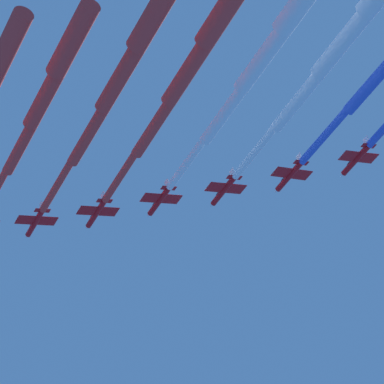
{
  "coord_description": "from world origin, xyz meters",
  "views": [
    {
      "loc": [
        -38.31,
        120.91,
        70.88
      ],
      "look_at": [
        0.0,
        0.0,
        191.28
      ],
      "focal_mm": 84.67,
      "sensor_mm": 36.0,
      "label": 1
    }
  ],
  "objects_px": {
    "jet_starboard_mid": "(265,54)",
    "jet_port_outer": "(345,38)",
    "jet_starboard_inner": "(123,72)",
    "jet_port_inner": "(46,94)",
    "jet_port_mid": "(190,67)"
  },
  "relations": [
    {
      "from": "jet_starboard_mid",
      "to": "jet_port_outer",
      "type": "xyz_separation_m",
      "value": [
        -13.29,
        -0.68,
        -0.12
      ]
    },
    {
      "from": "jet_starboard_inner",
      "to": "jet_starboard_mid",
      "type": "height_order",
      "value": "jet_starboard_mid"
    },
    {
      "from": "jet_port_inner",
      "to": "jet_port_mid",
      "type": "height_order",
      "value": "jet_port_inner"
    },
    {
      "from": "jet_port_inner",
      "to": "jet_starboard_inner",
      "type": "distance_m",
      "value": 15.55
    },
    {
      "from": "jet_port_inner",
      "to": "jet_port_outer",
      "type": "distance_m",
      "value": 52.39
    },
    {
      "from": "jet_starboard_inner",
      "to": "jet_port_inner",
      "type": "bearing_deg",
      "value": -7.44
    },
    {
      "from": "jet_starboard_inner",
      "to": "jet_port_mid",
      "type": "distance_m",
      "value": 11.36
    },
    {
      "from": "jet_starboard_inner",
      "to": "jet_port_outer",
      "type": "bearing_deg",
      "value": -173.01
    },
    {
      "from": "jet_port_inner",
      "to": "jet_port_outer",
      "type": "relative_size",
      "value": 0.97
    },
    {
      "from": "jet_port_outer",
      "to": "jet_port_mid",
      "type": "bearing_deg",
      "value": 4.98
    },
    {
      "from": "jet_port_inner",
      "to": "jet_port_mid",
      "type": "bearing_deg",
      "value": -179.39
    },
    {
      "from": "jet_starboard_inner",
      "to": "jet_starboard_mid",
      "type": "xyz_separation_m",
      "value": [
        -23.69,
        -3.86,
        0.28
      ]
    },
    {
      "from": "jet_starboard_mid",
      "to": "jet_port_outer",
      "type": "relative_size",
      "value": 0.99
    },
    {
      "from": "jet_port_mid",
      "to": "jet_port_outer",
      "type": "distance_m",
      "value": 25.96
    },
    {
      "from": "jet_port_inner",
      "to": "jet_port_mid",
      "type": "relative_size",
      "value": 0.96
    }
  ]
}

